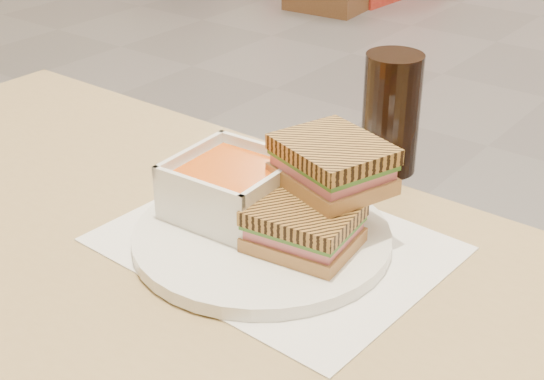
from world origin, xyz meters
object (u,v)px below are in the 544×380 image
Objects in this scene: soup_bowl at (231,190)px; cola_glass at (391,114)px; plate at (262,237)px; panini_lower at (303,227)px; main_table at (136,342)px.

cola_glass reaches higher than soup_bowl.
plate is 0.27m from cola_glass.
plate is 1.82× the size of cola_glass.
plate is at bearing -176.60° from panini_lower.
soup_bowl reaches higher than panini_lower.
cola_glass is (0.11, 0.38, 0.20)m from main_table.
panini_lower is 0.26m from cola_glass.
soup_bowl is 0.11m from panini_lower.
soup_bowl is 0.82× the size of cola_glass.
panini_lower is (0.15, 0.12, 0.16)m from main_table.
soup_bowl is at bearing 174.24° from panini_lower.
main_table is 7.38× the size of cola_glass.
plate is at bearing -14.37° from soup_bowl.
panini_lower is 0.75× the size of cola_glass.
cola_glass reaches higher than plate.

